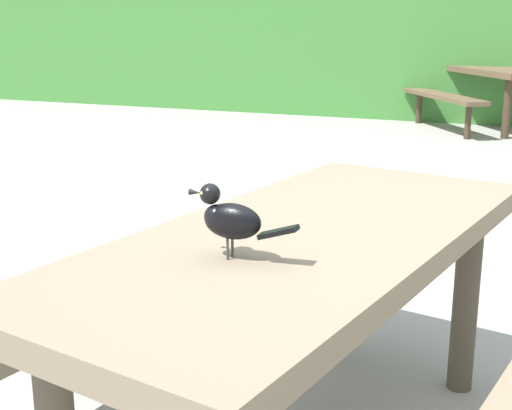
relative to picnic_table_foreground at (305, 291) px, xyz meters
The scene contains 3 objects.
picnic_table_foreground is the anchor object (origin of this frame).
bird_grackle 0.43m from the picnic_table_foreground, 108.03° to the right, with size 0.29×0.07×0.18m.
picnic_table_mid_left 7.31m from the picnic_table_foreground, 90.10° to the left, with size 2.35×2.36×0.74m.
Camera 1 is at (0.38, -2.05, 1.31)m, focal length 49.53 mm.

